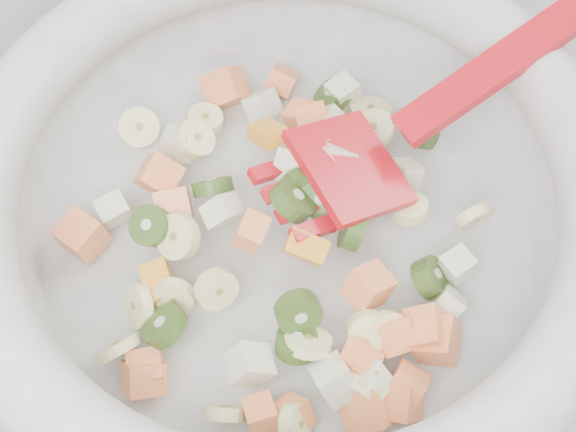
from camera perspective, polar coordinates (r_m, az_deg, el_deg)
mixing_bowl at (r=0.51m, az=0.06°, el=0.65°), size 0.49×0.39×0.15m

